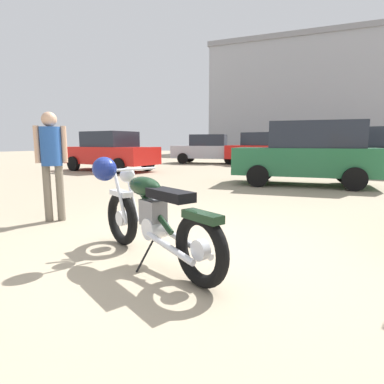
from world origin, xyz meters
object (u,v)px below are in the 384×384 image
object	(u,v)px
silver_sedan_mid	(308,153)
dark_sedan_left	(274,148)
red_hatchback_near	(209,149)
bystander	(51,155)
blue_hatchback_right	(110,151)
pale_sedan_back	(374,150)
vintage_motorcycle	(149,214)

from	to	relation	value
silver_sedan_mid	dark_sedan_left	xyz separation A→B (m)	(-2.30, 7.58, 0.02)
red_hatchback_near	dark_sedan_left	distance (m)	3.86
bystander	dark_sedan_left	xyz separation A→B (m)	(0.89, 13.66, -0.08)
dark_sedan_left	red_hatchback_near	bearing A→B (deg)	1.89
blue_hatchback_right	red_hatchback_near	size ratio (longest dim) A/B	0.98
blue_hatchback_right	bystander	bearing A→B (deg)	130.75
blue_hatchback_right	pale_sedan_back	xyz separation A→B (m)	(10.16, 2.81, 0.08)
vintage_motorcycle	red_hatchback_near	distance (m)	15.78
silver_sedan_mid	pale_sedan_back	distance (m)	4.73
bystander	pale_sedan_back	bearing A→B (deg)	-68.06
vintage_motorcycle	silver_sedan_mid	xyz separation A→B (m)	(0.95, 6.93, 0.43)
silver_sedan_mid	red_hatchback_near	distance (m)	10.06
pale_sedan_back	red_hatchback_near	xyz separation A→B (m)	(-8.17, 3.70, -0.08)
dark_sedan_left	silver_sedan_mid	bearing A→B (deg)	114.59
silver_sedan_mid	pale_sedan_back	bearing A→B (deg)	-121.36
vintage_motorcycle	bystander	distance (m)	2.46
silver_sedan_mid	dark_sedan_left	world-z (taller)	silver_sedan_mid
vintage_motorcycle	bystander	bearing A→B (deg)	6.20
pale_sedan_back	red_hatchback_near	size ratio (longest dim) A/B	0.92
bystander	silver_sedan_mid	bearing A→B (deg)	-68.98
blue_hatchback_right	silver_sedan_mid	xyz separation A→B (m)	(8.13, -1.46, 0.08)
red_hatchback_near	dark_sedan_left	bearing A→B (deg)	-17.17
vintage_motorcycle	red_hatchback_near	size ratio (longest dim) A/B	0.43
bystander	pale_sedan_back	distance (m)	11.59
pale_sedan_back	bystander	bearing A→B (deg)	71.59
vintage_motorcycle	bystander	world-z (taller)	bystander
bystander	red_hatchback_near	size ratio (longest dim) A/B	0.37
bystander	silver_sedan_mid	xyz separation A→B (m)	(3.19, 6.08, -0.10)
vintage_motorcycle	blue_hatchback_right	bearing A→B (deg)	-22.53
blue_hatchback_right	dark_sedan_left	size ratio (longest dim) A/B	0.90
vintage_motorcycle	pale_sedan_back	xyz separation A→B (m)	(2.98, 11.20, 0.43)
vintage_motorcycle	dark_sedan_left	xyz separation A→B (m)	(-1.36, 14.51, 0.45)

